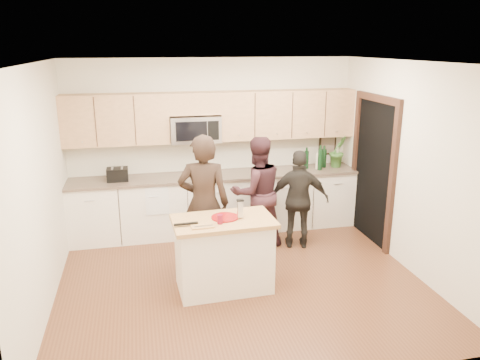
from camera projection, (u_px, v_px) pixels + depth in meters
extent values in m
plane|color=brown|center=(240.00, 280.00, 5.97)|extent=(4.50, 4.50, 0.00)
cube|color=beige|center=(213.00, 144.00, 7.47)|extent=(4.50, 0.02, 2.70)
cube|color=beige|center=(295.00, 246.00, 3.72)|extent=(4.50, 0.02, 2.70)
cube|color=beige|center=(41.00, 191.00, 5.13)|extent=(0.02, 4.00, 2.70)
cube|color=beige|center=(409.00, 168.00, 6.07)|extent=(0.02, 4.00, 2.70)
cube|color=white|center=(241.00, 62.00, 5.22)|extent=(4.50, 4.00, 0.02)
cube|color=white|center=(217.00, 204.00, 7.43)|extent=(4.50, 0.62, 0.90)
cube|color=brown|center=(217.00, 176.00, 7.29)|extent=(4.50, 0.66, 0.04)
cube|color=tan|center=(116.00, 120.00, 6.87)|extent=(1.55, 0.33, 0.75)
cube|color=tan|center=(287.00, 114.00, 7.43)|extent=(2.17, 0.33, 0.75)
cube|color=tan|center=(194.00, 103.00, 7.06)|extent=(0.78, 0.33, 0.33)
cube|color=silver|center=(195.00, 129.00, 7.13)|extent=(0.76, 0.40, 0.40)
cube|color=black|center=(191.00, 131.00, 6.93)|extent=(0.47, 0.01, 0.29)
cube|color=black|center=(213.00, 130.00, 6.99)|extent=(0.17, 0.01, 0.29)
cube|color=black|center=(373.00, 172.00, 6.99)|extent=(0.02, 1.05, 2.10)
cube|color=black|center=(392.00, 183.00, 6.45)|extent=(0.06, 0.10, 2.10)
cube|color=black|center=(355.00, 163.00, 7.53)|extent=(0.06, 0.10, 2.10)
cube|color=black|center=(378.00, 98.00, 6.68)|extent=(0.06, 1.25, 0.10)
cube|color=black|center=(327.00, 144.00, 7.88)|extent=(0.30, 0.03, 0.38)
cube|color=tan|center=(328.00, 144.00, 7.87)|extent=(0.24, 0.00, 0.32)
cube|color=white|center=(157.00, 199.00, 6.87)|extent=(0.34, 0.01, 0.48)
cube|color=white|center=(155.00, 179.00, 7.08)|extent=(0.34, 0.60, 0.01)
cube|color=white|center=(224.00, 256.00, 5.67)|extent=(1.13, 0.69, 0.85)
cube|color=tan|center=(223.00, 221.00, 5.54)|extent=(1.23, 0.75, 0.05)
cylinder|color=maroon|center=(225.00, 217.00, 5.58)|extent=(0.33, 0.33, 0.02)
cube|color=silver|center=(240.00, 209.00, 5.53)|extent=(0.07, 0.05, 0.20)
cube|color=black|center=(240.00, 200.00, 5.50)|extent=(0.08, 0.06, 0.02)
cylinder|color=maroon|center=(220.00, 219.00, 5.38)|extent=(0.07, 0.07, 0.11)
cube|color=tan|center=(202.00, 225.00, 5.32)|extent=(0.27, 0.21, 0.02)
cube|color=black|center=(186.00, 224.00, 5.32)|extent=(0.28, 0.04, 0.02)
cube|color=silver|center=(203.00, 226.00, 5.28)|extent=(0.22, 0.03, 0.01)
cube|color=black|center=(118.00, 174.00, 6.94)|extent=(0.31, 0.24, 0.19)
cube|color=silver|center=(112.00, 168.00, 6.89)|extent=(0.03, 0.17, 0.00)
cube|color=silver|center=(122.00, 168.00, 6.92)|extent=(0.03, 0.17, 0.00)
cylinder|color=black|center=(306.00, 158.00, 7.61)|extent=(0.07, 0.07, 0.35)
cylinder|color=beige|center=(318.00, 159.00, 7.56)|extent=(0.07, 0.07, 0.32)
cylinder|color=black|center=(324.00, 156.00, 7.67)|extent=(0.08, 0.08, 0.36)
cylinder|color=beige|center=(338.00, 155.00, 7.79)|extent=(0.07, 0.07, 0.34)
cylinder|color=black|center=(320.00, 158.00, 7.49)|extent=(0.07, 0.07, 0.41)
imported|color=#40762F|center=(338.00, 151.00, 7.67)|extent=(0.34, 0.30, 0.53)
imported|color=black|center=(204.00, 204.00, 6.04)|extent=(0.74, 0.57, 1.82)
imported|color=#31181D|center=(257.00, 192.00, 6.80)|extent=(0.87, 0.72, 1.64)
imported|color=black|center=(299.00, 200.00, 6.77)|extent=(0.92, 0.58, 1.46)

